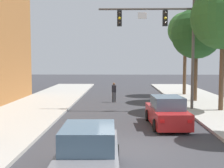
{
  "coord_description": "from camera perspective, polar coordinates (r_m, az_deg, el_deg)",
  "views": [
    {
      "loc": [
        -0.43,
        -11.24,
        3.49
      ],
      "look_at": [
        -0.89,
        7.11,
        2.0
      ],
      "focal_mm": 47.25,
      "sensor_mm": 36.0,
      "label": 1
    }
  ],
  "objects": [
    {
      "name": "street_tree_third",
      "position": [
        25.28,
        16.02,
        9.34
      ],
      "size": [
        4.12,
        4.12,
        7.57
      ],
      "color": "brown",
      "rests_on": "sidewalk_right"
    },
    {
      "name": "traffic_signal_mast",
      "position": [
        20.67,
        10.45,
        9.7
      ],
      "size": [
        6.55,
        0.38,
        7.5
      ],
      "color": "#514C47",
      "rests_on": "sidewalk_right"
    },
    {
      "name": "street_tree_second",
      "position": [
        21.1,
        20.76,
        12.0
      ],
      "size": [
        4.26,
        4.26,
        8.3
      ],
      "color": "brown",
      "rests_on": "sidewalk_right"
    },
    {
      "name": "car_following_grey",
      "position": [
        8.89,
        -4.51,
        -13.5
      ],
      "size": [
        1.92,
        4.28,
        1.6
      ],
      "color": "slate",
      "rests_on": "ground"
    },
    {
      "name": "car_lead_red",
      "position": [
        15.9,
        10.57,
        -5.46
      ],
      "size": [
        1.99,
        4.31,
        1.6
      ],
      "color": "#B21E1E",
      "rests_on": "ground"
    },
    {
      "name": "street_tree_farthest",
      "position": [
        29.79,
        14.03,
        10.06
      ],
      "size": [
        3.43,
        3.43,
        7.99
      ],
      "color": "brown",
      "rests_on": "sidewalk_right"
    },
    {
      "name": "ground_plane",
      "position": [
        11.78,
        3.55,
        -12.6
      ],
      "size": [
        120.0,
        120.0,
        0.0
      ],
      "primitive_type": "plane",
      "color": "#38383D"
    },
    {
      "name": "pedestrian_crossing_road",
      "position": [
        24.41,
        0.39,
        -1.42
      ],
      "size": [
        0.36,
        0.22,
        1.64
      ],
      "color": "#333338",
      "rests_on": "ground"
    }
  ]
}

